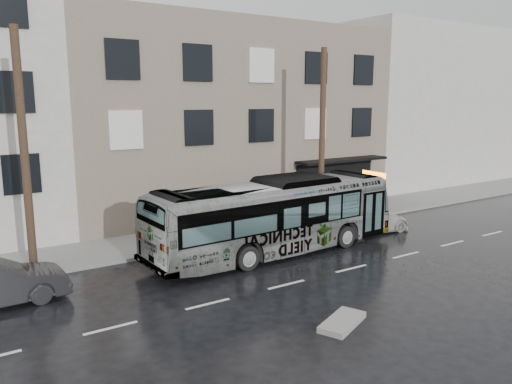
% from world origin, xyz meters
% --- Properties ---
extents(ground, '(120.00, 120.00, 0.00)m').
position_xyz_m(ground, '(0.00, 0.00, 0.00)').
color(ground, black).
rests_on(ground, ground).
extents(sidewalk, '(90.00, 3.60, 0.15)m').
position_xyz_m(sidewalk, '(0.00, 4.90, 0.07)').
color(sidewalk, gray).
rests_on(sidewalk, ground).
extents(building_taupe, '(20.00, 12.00, 11.00)m').
position_xyz_m(building_taupe, '(5.00, 12.70, 5.50)').
color(building_taupe, gray).
rests_on(building_taupe, ground).
extents(building_filler, '(18.00, 12.00, 12.00)m').
position_xyz_m(building_filler, '(24.00, 12.70, 6.00)').
color(building_filler, silver).
rests_on(building_filler, ground).
extents(utility_pole_front, '(0.30, 0.30, 9.00)m').
position_xyz_m(utility_pole_front, '(6.50, 3.30, 4.65)').
color(utility_pole_front, '#4A3525').
rests_on(utility_pole_front, sidewalk).
extents(utility_pole_rear, '(0.30, 0.30, 9.00)m').
position_xyz_m(utility_pole_rear, '(-7.50, 3.30, 4.65)').
color(utility_pole_rear, '#4A3525').
rests_on(utility_pole_rear, sidewalk).
extents(sign_post, '(0.06, 0.06, 2.40)m').
position_xyz_m(sign_post, '(7.60, 3.30, 1.35)').
color(sign_post, slate).
rests_on(sign_post, sidewalk).
extents(bus, '(11.84, 3.23, 3.27)m').
position_xyz_m(bus, '(1.84, 0.86, 1.63)').
color(bus, '#B2B2B2').
rests_on(bus, ground).
extents(white_sedan, '(4.41, 2.17, 1.23)m').
position_xyz_m(white_sedan, '(7.87, 1.07, 0.62)').
color(white_sedan, '#B7B5AE').
rests_on(white_sedan, ground).
extents(slush_pile, '(1.97, 1.45, 0.18)m').
position_xyz_m(slush_pile, '(-0.56, -6.05, 0.09)').
color(slush_pile, '#9F9C97').
rests_on(slush_pile, ground).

